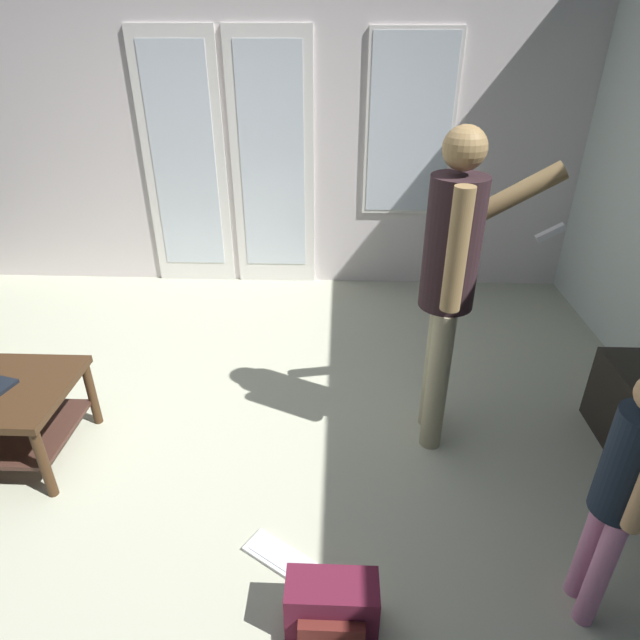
{
  "coord_description": "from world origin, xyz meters",
  "views": [
    {
      "loc": [
        0.79,
        -2.14,
        2.04
      ],
      "look_at": [
        0.71,
        -0.12,
        0.93
      ],
      "focal_mm": 29.79,
      "sensor_mm": 36.0,
      "label": 1
    }
  ],
  "objects_px": {
    "backpack": "(332,606)",
    "loose_keyboard": "(290,563)",
    "person_child": "(626,484)",
    "person_adult": "(452,270)"
  },
  "relations": [
    {
      "from": "backpack",
      "to": "loose_keyboard",
      "type": "bearing_deg",
      "value": 125.88
    },
    {
      "from": "person_adult",
      "to": "backpack",
      "type": "height_order",
      "value": "person_adult"
    },
    {
      "from": "person_adult",
      "to": "person_child",
      "type": "distance_m",
      "value": 1.17
    },
    {
      "from": "loose_keyboard",
      "to": "person_child",
      "type": "bearing_deg",
      "value": -6.3
    },
    {
      "from": "person_child",
      "to": "loose_keyboard",
      "type": "distance_m",
      "value": 1.36
    },
    {
      "from": "person_adult",
      "to": "loose_keyboard",
      "type": "distance_m",
      "value": 1.53
    },
    {
      "from": "person_child",
      "to": "backpack",
      "type": "distance_m",
      "value": 1.15
    },
    {
      "from": "loose_keyboard",
      "to": "backpack",
      "type": "bearing_deg",
      "value": -54.12
    },
    {
      "from": "backpack",
      "to": "loose_keyboard",
      "type": "xyz_separation_m",
      "value": [
        -0.19,
        0.26,
        -0.11
      ]
    },
    {
      "from": "person_adult",
      "to": "person_child",
      "type": "relative_size",
      "value": 1.51
    }
  ]
}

